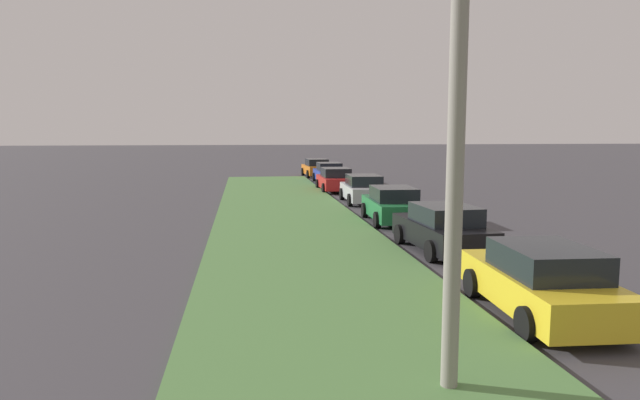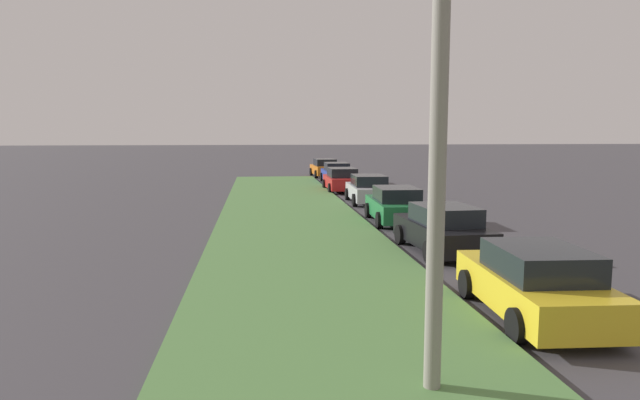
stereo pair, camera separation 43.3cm
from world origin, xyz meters
name	(u,v)px [view 2 (the right image)]	position (x,y,z in m)	size (l,w,h in m)	color
grass_median	(309,268)	(10.00, 8.22, 0.06)	(60.00, 6.00, 0.12)	#517F42
parked_car_yellow	(535,283)	(5.71, 4.10, 0.72)	(4.38, 2.18, 1.47)	gold
parked_car_black	(443,229)	(11.85, 3.91, 0.72)	(4.40, 2.21, 1.47)	black
parked_car_green	(396,205)	(17.48, 3.99, 0.72)	(4.36, 2.14, 1.47)	#1E6B38
parked_car_silver	(368,189)	(23.76, 3.87, 0.72)	(4.34, 2.10, 1.47)	#B2B5BA
parked_car_red	(342,180)	(29.51, 4.40, 0.72)	(4.31, 2.04, 1.47)	red
parked_car_blue	(336,173)	(35.30, 3.92, 0.72)	(4.31, 2.04, 1.47)	#23389E
parked_car_orange	(325,168)	(40.86, 4.11, 0.72)	(4.39, 2.19, 1.47)	orange
streetlight	(466,80)	(2.72, 6.79, 4.39)	(0.53, 2.88, 7.50)	gray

